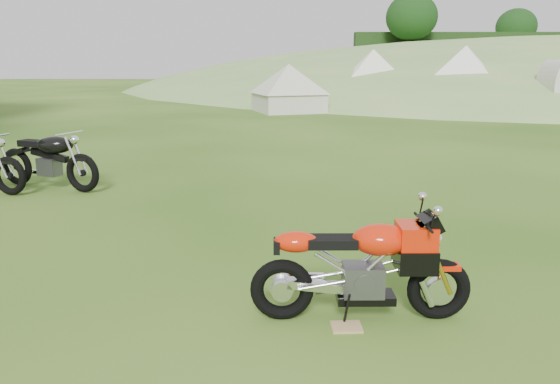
# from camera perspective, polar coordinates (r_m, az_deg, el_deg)

# --- Properties ---
(ground) EXTENTS (120.00, 120.00, 0.00)m
(ground) POSITION_cam_1_polar(r_m,az_deg,el_deg) (5.52, -3.98, -9.34)
(ground) COLOR #234C10
(ground) RESTS_ON ground
(sport_motorcycle) EXTENTS (1.78, 0.47, 1.06)m
(sport_motorcycle) POSITION_cam_1_polar(r_m,az_deg,el_deg) (4.63, 8.51, -7.02)
(sport_motorcycle) COLOR red
(sport_motorcycle) RESTS_ON ground
(plywood_board) EXTENTS (0.26, 0.21, 0.02)m
(plywood_board) POSITION_cam_1_polar(r_m,az_deg,el_deg) (4.66, 6.96, -13.82)
(plywood_board) COLOR #D2B86E
(plywood_board) RESTS_ON ground
(vintage_moto_c) EXTENTS (2.06, 1.19, 1.07)m
(vintage_moto_c) POSITION_cam_1_polar(r_m,az_deg,el_deg) (10.07, -23.11, 3.29)
(vintage_moto_c) COLOR black
(vintage_moto_c) RESTS_ON ground
(tent_left) EXTENTS (3.24, 3.24, 2.22)m
(tent_left) POSITION_cam_1_polar(r_m,az_deg,el_deg) (23.47, 0.91, 11.08)
(tent_left) COLOR beige
(tent_left) RESTS_ON ground
(tent_mid) EXTENTS (3.13, 3.13, 2.66)m
(tent_mid) POSITION_cam_1_polar(r_m,az_deg,el_deg) (28.13, 9.64, 11.76)
(tent_mid) COLOR white
(tent_mid) RESTS_ON ground
(tent_right) EXTENTS (4.14, 4.14, 2.73)m
(tent_right) POSITION_cam_1_polar(r_m,az_deg,el_deg) (26.94, 18.68, 11.26)
(tent_right) COLOR white
(tent_right) RESTS_ON ground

